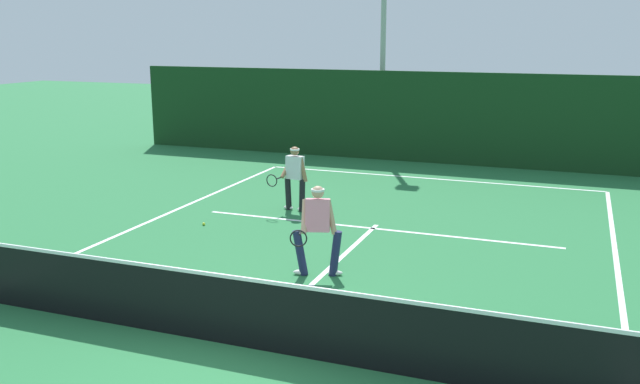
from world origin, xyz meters
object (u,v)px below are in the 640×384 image
object	(u,v)px
player_near	(317,227)
player_far	(294,176)
tennis_ball	(204,224)
light_pole	(384,19)

from	to	relation	value
player_near	player_far	bearing A→B (deg)	-79.40
player_near	tennis_ball	world-z (taller)	player_near
player_near	light_pole	xyz separation A→B (m)	(-2.26, 11.98, 3.69)
tennis_ball	light_pole	distance (m)	10.98
player_far	light_pole	size ratio (longest dim) A/B	0.21
player_near	tennis_ball	bearing A→B (deg)	-47.97
player_far	tennis_ball	bearing A→B (deg)	62.04
player_near	light_pole	distance (m)	12.74
player_near	tennis_ball	size ratio (longest dim) A/B	24.33
player_near	tennis_ball	distance (m)	4.12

